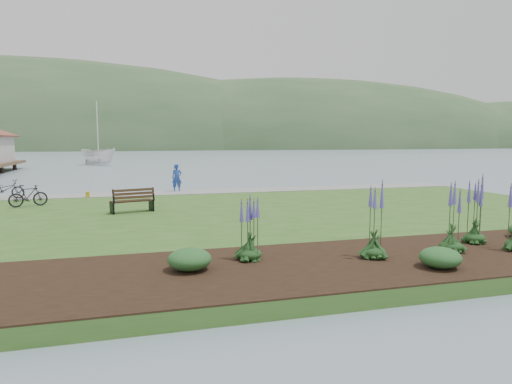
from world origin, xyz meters
TOP-DOWN VIEW (x-y plane):
  - ground at (0.00, 0.00)m, footprint 600.00×600.00m
  - lawn at (0.00, -2.00)m, footprint 34.00×20.00m
  - shoreline_path at (0.00, 6.90)m, footprint 34.00×2.20m
  - garden_bed at (3.00, -9.80)m, footprint 24.00×4.40m
  - far_hillside at (20.00, 170.00)m, footprint 580.00×80.00m
  - park_bench at (-3.47, -0.06)m, footprint 1.87×1.14m
  - person at (-0.79, 7.50)m, footprint 0.72×0.50m
  - bicycle_a at (-9.90, 6.63)m, footprint 0.86×1.98m
  - bicycle_b at (-8.13, 3.13)m, footprint 1.08×1.76m
  - sailboat at (-7.46, 48.48)m, footprint 15.50×15.50m
  - pannier at (-5.75, 5.96)m, footprint 0.21×0.31m
  - echium_0 at (2.42, -9.74)m, footprint 0.62×0.62m
  - echium_1 at (6.18, -9.02)m, footprint 0.62×0.62m
  - echium_4 at (-0.73, -9.07)m, footprint 0.62×0.62m
  - echium_5 at (4.78, -9.75)m, footprint 0.62×0.62m
  - shrub_0 at (-2.33, -9.57)m, footprint 1.03×1.03m
  - shrub_1 at (3.46, -11.00)m, footprint 0.98×0.98m

SIDE VIEW (x-z plane):
  - ground at x=0.00m, z-range 0.00..0.00m
  - far_hillside at x=20.00m, z-range -19.00..19.00m
  - sailboat at x=-7.46m, z-range -14.32..14.32m
  - lawn at x=0.00m, z-range 0.00..0.40m
  - shoreline_path at x=0.00m, z-range 0.40..0.43m
  - garden_bed at x=3.00m, z-range 0.40..0.44m
  - pannier at x=-5.75m, z-range 0.40..0.72m
  - shrub_1 at x=3.46m, z-range 0.44..0.93m
  - shrub_0 at x=-2.33m, z-range 0.44..0.96m
  - bicycle_a at x=-9.90m, z-range 0.40..1.41m
  - bicycle_b at x=-8.13m, z-range 0.40..1.42m
  - park_bench at x=-3.47m, z-range 0.40..1.48m
  - echium_4 at x=-0.73m, z-range 0.29..2.19m
  - echium_5 at x=4.78m, z-range 0.18..2.33m
  - echium_0 at x=2.42m, z-range 0.18..2.34m
  - person at x=-0.79m, z-range 0.40..2.34m
  - echium_1 at x=6.18m, z-range 0.28..2.52m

